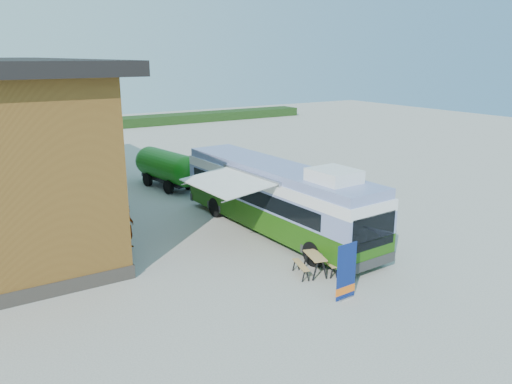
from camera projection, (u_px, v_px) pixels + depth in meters
ground at (283, 243)px, 21.08m from camera, size 100.00×100.00×0.00m
hedge at (146, 121)px, 56.06m from camera, size 40.00×3.00×1.00m
bus at (276, 196)px, 21.93m from camera, size 3.00×11.62×3.54m
awning at (231, 182)px, 20.66m from camera, size 2.72×4.17×0.51m
banner at (346, 276)px, 16.04m from camera, size 0.83×0.21×1.91m
picnic_table at (315, 260)px, 17.90m from camera, size 1.59×1.49×0.75m
person_a at (128, 227)px, 20.23m from camera, size 0.74×0.81×1.86m
person_b at (288, 199)px, 24.29m from camera, size 0.88×1.00×1.75m
slurry_tanker at (167, 167)px, 29.45m from camera, size 2.42×5.97×2.22m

